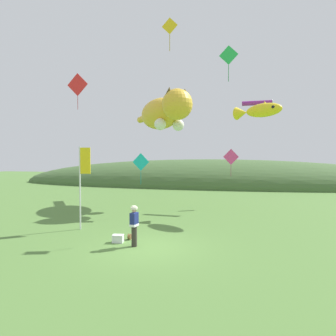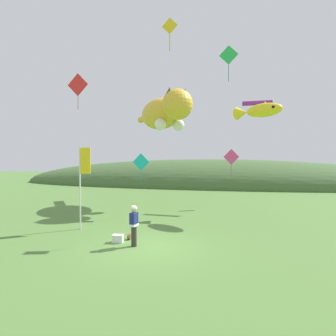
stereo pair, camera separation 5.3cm
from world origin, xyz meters
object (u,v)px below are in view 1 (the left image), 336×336
kite_tube_streamer (258,103)px  kite_diamond_gold (170,26)px  kite_spool (130,237)px  kite_diamond_teal (141,162)px  kite_diamond_red (78,85)px  kite_diamond_green (229,55)px  kite_giant_cat (164,113)px  kite_diamond_pink (231,157)px  festival_banner_pole (82,175)px  picnic_cooler (118,239)px  kite_fish_windsock (258,111)px  festival_attendant (134,225)px

kite_tube_streamer → kite_diamond_gold: size_ratio=1.30×
kite_tube_streamer → kite_spool: bearing=-119.7°
kite_diamond_teal → kite_diamond_gold: size_ratio=1.14×
kite_diamond_red → kite_diamond_green: (10.02, -1.81, 0.60)m
kite_diamond_red → kite_diamond_gold: size_ratio=1.35×
kite_giant_cat → kite_diamond_pink: (5.34, 0.35, -3.57)m
kite_spool → festival_banner_pole: (-3.15, 1.33, 2.79)m
kite_diamond_red → picnic_cooler: bearing=-47.7°
kite_spool → festival_banner_pole: 4.41m
kite_spool → kite_fish_windsock: kite_fish_windsock is taller
picnic_cooler → kite_diamond_pink: 12.81m
kite_diamond_green → kite_giant_cat: bearing=127.3°
festival_attendant → festival_banner_pole: bearing=148.3°
kite_fish_windsock → picnic_cooler: bearing=-129.9°
festival_attendant → kite_giant_cat: (-1.45, 11.31, 6.53)m
picnic_cooler → kite_diamond_gold: (1.64, 3.48, 10.84)m
festival_banner_pole → kite_diamond_pink: bearing=50.8°
kite_spool → kite_diamond_red: bearing=137.1°
kite_diamond_teal → kite_tube_streamer: bearing=37.7°
kite_fish_windsock → kite_diamond_teal: size_ratio=1.59×
festival_attendant → kite_spool: size_ratio=6.35×
festival_attendant → kite_giant_cat: 13.14m
festival_attendant → kite_tube_streamer: 15.45m
festival_attendant → kite_fish_windsock: bearing=55.6°
kite_spool → kite_giant_cat: size_ratio=0.03×
kite_spool → kite_giant_cat: (-0.87, 10.34, 7.35)m
kite_giant_cat → kite_fish_windsock: 7.77m
festival_attendant → kite_diamond_red: (-6.15, 6.15, 7.82)m
kite_giant_cat → kite_diamond_red: kite_diamond_red is taller
kite_fish_windsock → kite_diamond_teal: (-7.48, -1.95, -3.39)m
kite_diamond_pink → kite_diamond_gold: size_ratio=1.19×
kite_giant_cat → kite_diamond_gold: kite_diamond_gold is taller
kite_diamond_teal → festival_banner_pole: bearing=-115.6°
kite_spool → kite_diamond_red: size_ratio=0.11×
kite_giant_cat → kite_diamond_green: bearing=-52.7°
kite_diamond_pink → kite_diamond_green: size_ratio=1.12×
festival_banner_pole → kite_diamond_gold: size_ratio=2.47×
kite_giant_cat → kite_diamond_gold: (2.17, -7.44, 3.54)m
kite_giant_cat → kite_diamond_pink: size_ratio=3.86×
kite_fish_windsock → kite_tube_streamer: bearing=87.2°
festival_banner_pole → kite_fish_windsock: bearing=32.6°
picnic_cooler → kite_spool: bearing=59.2°
picnic_cooler → kite_tube_streamer: 15.89m
festival_banner_pole → kite_fish_windsock: (9.43, 6.02, 4.03)m
kite_diamond_teal → kite_diamond_gold: (2.50, -2.50, 7.45)m
kite_tube_streamer → kite_diamond_green: 8.33m
kite_tube_streamer → kite_diamond_teal: bearing=-142.3°
kite_fish_windsock → kite_diamond_pink: size_ratio=1.52×
kite_spool → kite_diamond_green: bearing=37.2°
kite_diamond_teal → kite_giant_cat: bearing=86.2°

